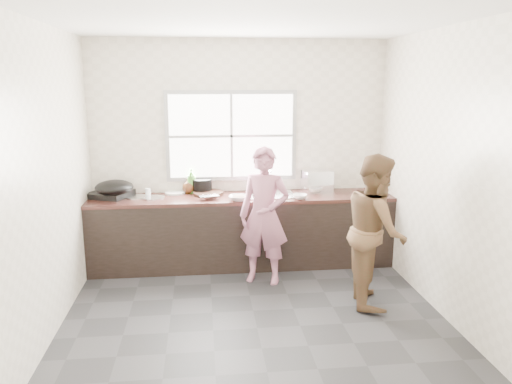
{
  "coord_description": "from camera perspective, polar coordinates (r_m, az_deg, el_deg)",
  "views": [
    {
      "loc": [
        -0.46,
        -4.5,
        2.21
      ],
      "look_at": [
        0.1,
        0.65,
        1.05
      ],
      "focal_mm": 35.0,
      "sensor_mm": 36.0,
      "label": 1
    }
  ],
  "objects": [
    {
      "name": "pot_lid_right",
      "position": [
        5.98,
        -11.62,
        -0.63
      ],
      "size": [
        0.29,
        0.29,
        0.01
      ],
      "primitive_type": "cylinder",
      "rotation": [
        0.0,
        0.0,
        0.13
      ],
      "color": "silver",
      "rests_on": "countertop"
    },
    {
      "name": "glass_jar",
      "position": [
        6.11,
        -12.24,
        -0.0
      ],
      "size": [
        0.07,
        0.07,
        0.09
      ],
      "primitive_type": "cylinder",
      "rotation": [
        0.0,
        0.0,
        -0.06
      ],
      "color": "white",
      "rests_on": "countertop"
    },
    {
      "name": "bowl_crabs",
      "position": [
        6.18,
        6.58,
        0.19
      ],
      "size": [
        0.21,
        0.21,
        0.06
      ],
      "primitive_type": "imported",
      "rotation": [
        0.0,
        0.0,
        -0.15
      ],
      "color": "silver",
      "rests_on": "countertop"
    },
    {
      "name": "woman",
      "position": [
        5.49,
        0.95,
        -3.23
      ],
      "size": [
        0.61,
        0.5,
        1.42
      ],
      "primitive_type": "imported",
      "rotation": [
        0.0,
        0.0,
        -0.37
      ],
      "color": "#B36B85",
      "rests_on": "floor"
    },
    {
      "name": "countertop",
      "position": [
        5.97,
        -1.62,
        -0.66
      ],
      "size": [
        3.6,
        0.64,
        0.04
      ],
      "primitive_type": "cube",
      "color": "#351A15",
      "rests_on": "cabinet"
    },
    {
      "name": "wall_front",
      "position": [
        3.06,
        2.75,
        -3.72
      ],
      "size": [
        3.6,
        0.01,
        2.7
      ],
      "primitive_type": "cube",
      "color": "beige",
      "rests_on": "ground"
    },
    {
      "name": "bowl_mince",
      "position": [
        5.75,
        -2.0,
        -0.68
      ],
      "size": [
        0.26,
        0.26,
        0.06
      ],
      "primitive_type": "imported",
      "rotation": [
        0.0,
        0.0,
        -0.17
      ],
      "color": "silver",
      "rests_on": "countertop"
    },
    {
      "name": "bottle_brown_short",
      "position": [
        6.15,
        -7.68,
        0.73
      ],
      "size": [
        0.19,
        0.19,
        0.19
      ],
      "primitive_type": "imported",
      "rotation": [
        0.0,
        0.0,
        -0.35
      ],
      "color": "#4B2812",
      "rests_on": "countertop"
    },
    {
      "name": "cutting_board",
      "position": [
        6.06,
        -5.48,
        -0.14
      ],
      "size": [
        0.42,
        0.42,
        0.04
      ],
      "primitive_type": "cylinder",
      "rotation": [
        0.0,
        0.0,
        -0.16
      ],
      "color": "black",
      "rests_on": "countertop"
    },
    {
      "name": "wok",
      "position": [
        5.99,
        -15.9,
        0.51
      ],
      "size": [
        0.56,
        0.56,
        0.17
      ],
      "primitive_type": "ellipsoid",
      "rotation": [
        0.0,
        0.0,
        0.34
      ],
      "color": "black",
      "rests_on": "burner"
    },
    {
      "name": "ceiling",
      "position": [
        4.55,
        -0.38,
        18.86
      ],
      "size": [
        3.6,
        3.2,
        0.01
      ],
      "primitive_type": "cube",
      "color": "silver",
      "rests_on": "wall_back"
    },
    {
      "name": "bowl_held",
      "position": [
        5.84,
        5.02,
        -0.45
      ],
      "size": [
        0.23,
        0.23,
        0.07
      ],
      "primitive_type": "imported",
      "rotation": [
        0.0,
        0.0,
        0.07
      ],
      "color": "white",
      "rests_on": "countertop"
    },
    {
      "name": "dish_rack",
      "position": [
        6.23,
        6.96,
        1.25
      ],
      "size": [
        0.39,
        0.3,
        0.26
      ],
      "primitive_type": "cube",
      "rotation": [
        0.0,
        0.0,
        0.18
      ],
      "color": "white",
      "rests_on": "countertop"
    },
    {
      "name": "plate_food",
      "position": [
        6.17,
        -9.23,
        -0.09
      ],
      "size": [
        0.3,
        0.3,
        0.02
      ],
      "primitive_type": "cylinder",
      "rotation": [
        0.0,
        0.0,
        0.28
      ],
      "color": "white",
      "rests_on": "countertop"
    },
    {
      "name": "wall_right",
      "position": [
        5.11,
        20.21,
        2.16
      ],
      "size": [
        0.01,
        3.2,
        2.7
      ],
      "primitive_type": "cube",
      "color": "beige",
      "rests_on": "ground"
    },
    {
      "name": "bottle_green",
      "position": [
        6.14,
        -7.39,
        1.28
      ],
      "size": [
        0.16,
        0.16,
        0.31
      ],
      "primitive_type": "imported",
      "rotation": [
        0.0,
        0.0,
        0.4
      ],
      "color": "#489932",
      "rests_on": "countertop"
    },
    {
      "name": "black_pot",
      "position": [
        6.15,
        -6.2,
        0.69
      ],
      "size": [
        0.27,
        0.27,
        0.17
      ],
      "primitive_type": "cylinder",
      "rotation": [
        0.0,
        0.0,
        -0.14
      ],
      "color": "black",
      "rests_on": "countertop"
    },
    {
      "name": "person_side",
      "position": [
        5.1,
        13.51,
        -4.24
      ],
      "size": [
        0.69,
        0.83,
        1.52
      ],
      "primitive_type": "imported",
      "rotation": [
        0.0,
        0.0,
        1.4
      ],
      "color": "brown",
      "rests_on": "floor"
    },
    {
      "name": "window_frame",
      "position": [
        6.14,
        -2.83,
        6.43
      ],
      "size": [
        1.6,
        0.05,
        1.1
      ],
      "primitive_type": "cube",
      "color": "#9EA0A5",
      "rests_on": "wall_back"
    },
    {
      "name": "cleaver",
      "position": [
        5.81,
        -5.4,
        -0.45
      ],
      "size": [
        0.24,
        0.16,
        0.01
      ],
      "primitive_type": "cube",
      "rotation": [
        0.0,
        0.0,
        0.24
      ],
      "color": "silver",
      "rests_on": "cutting_board"
    },
    {
      "name": "floor",
      "position": [
        5.04,
        -0.33,
        -13.46
      ],
      "size": [
        3.6,
        3.2,
        0.01
      ],
      "primitive_type": "cube",
      "color": "#2A2A2C",
      "rests_on": "ground"
    },
    {
      "name": "cabinet",
      "position": [
        6.08,
        -1.6,
        -4.6
      ],
      "size": [
        3.6,
        0.62,
        0.82
      ],
      "primitive_type": "cube",
      "color": "black",
      "rests_on": "floor"
    },
    {
      "name": "window_glazing",
      "position": [
        6.11,
        -2.82,
        6.4
      ],
      "size": [
        1.5,
        0.01,
        1.0
      ],
      "primitive_type": "cube",
      "color": "white",
      "rests_on": "window_frame"
    },
    {
      "name": "wall_back",
      "position": [
        6.18,
        -1.89,
        4.61
      ],
      "size": [
        3.6,
        0.01,
        2.7
      ],
      "primitive_type": "cube",
      "color": "silver",
      "rests_on": "ground"
    },
    {
      "name": "burner",
      "position": [
        6.18,
        -16.28,
        -0.22
      ],
      "size": [
        0.56,
        0.56,
        0.06
      ],
      "primitive_type": "cube",
      "rotation": [
        0.0,
        0.0,
        -0.41
      ],
      "color": "black",
      "rests_on": "countertop"
    },
    {
      "name": "bottle_brown_tall",
      "position": [
        6.15,
        -7.63,
        0.71
      ],
      "size": [
        0.1,
        0.1,
        0.18
      ],
      "primitive_type": "imported",
      "rotation": [
        0.0,
        0.0,
        0.21
      ],
      "color": "#4A2D12",
      "rests_on": "countertop"
    },
    {
      "name": "pot_lid_left",
      "position": [
        6.06,
        -13.46,
        -0.54
      ],
      "size": [
        0.34,
        0.34,
        0.01
      ],
      "primitive_type": "cylinder",
      "rotation": [
        0.0,
        0.0,
        0.36
      ],
      "color": "silver",
      "rests_on": "countertop"
    },
    {
      "name": "wall_left",
      "position": [
        4.77,
        -22.45,
        1.28
      ],
      "size": [
        0.01,
        3.2,
        2.7
      ],
      "primitive_type": "cube",
      "color": "beige",
      "rests_on": "ground"
    },
    {
      "name": "faucet",
      "position": [
        6.16,
        1.46,
        1.39
      ],
      "size": [
        0.02,
        0.02,
        0.3
      ],
      "primitive_type": "cylinder",
      "color": "silver",
      "rests_on": "countertop"
    },
    {
      "name": "sink",
      "position": [
        6.0,
        1.71,
        -0.34
      ],
      "size": [
        0.55,
        0.45,
        0.02
      ],
      "primitive_type": "cube",
      "color": "silver",
      "rests_on": "countertop"
    }
  ]
}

